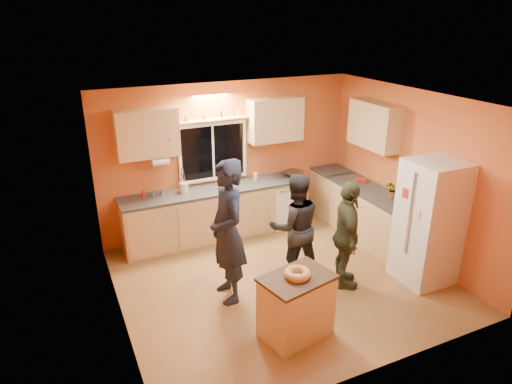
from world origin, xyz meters
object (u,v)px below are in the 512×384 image
refrigerator (429,222)px  person_center (295,227)px  person_left (227,232)px  island (296,306)px  person_right (347,236)px

refrigerator → person_center: (-1.67, 0.86, -0.10)m
refrigerator → person_left: bearing=164.6°
island → person_left: (-0.44, 1.07, 0.57)m
person_center → island: bearing=72.9°
person_center → person_right: size_ratio=1.01×
person_left → person_center: 1.09m
refrigerator → person_left: person_left is taller
person_left → person_right: 1.66m
person_left → person_center: (1.07, 0.11, -0.19)m
island → person_right: bearing=17.0°
island → refrigerator: bearing=-4.6°
person_center → person_right: 0.74m
person_right → refrigerator: bearing=-81.7°
refrigerator → person_right: bearing=163.7°
refrigerator → island: size_ratio=1.93×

